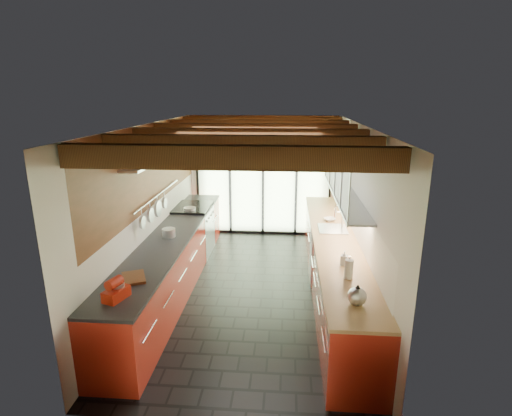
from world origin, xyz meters
name	(u,v)px	position (x,y,z in m)	size (l,w,h in m)	color
ground	(252,289)	(0.00, 0.00, 0.00)	(5.50, 5.50, 0.00)	black
room_shell	(252,189)	(0.00, 0.00, 1.65)	(5.50, 5.50, 5.50)	silver
ceiling_beams	(254,132)	(0.00, 0.38, 2.46)	(3.14, 5.06, 4.90)	#593316
glass_door	(263,160)	(0.00, 2.69, 1.66)	(2.95, 0.10, 2.90)	#C6EAAD
left_counter	(173,260)	(-1.28, 0.00, 0.46)	(0.68, 5.00, 0.92)	#AD2517
range_stove	(194,230)	(-1.28, 1.45, 0.47)	(0.66, 0.90, 0.97)	silver
right_counter	(334,265)	(1.27, 0.00, 0.46)	(0.68, 5.00, 0.92)	#AD2517
sink_assembly	(334,227)	(1.29, 0.40, 0.96)	(0.45, 0.52, 0.43)	silver
upper_cabinets_right	(347,174)	(1.43, 0.30, 1.85)	(0.34, 3.00, 3.00)	silver
left_wall_fixtures	(158,171)	(-1.47, 0.14, 1.88)	(0.28, 2.60, 0.96)	silver
stand_mixer	(116,290)	(-1.27, -2.09, 1.02)	(0.24, 0.32, 0.26)	#B8220E
pot_large	(169,233)	(-1.27, -0.15, 0.98)	(0.20, 0.20, 0.13)	silver
pot_small	(190,210)	(-1.27, 1.19, 0.96)	(0.22, 0.22, 0.09)	silver
cutting_board	(134,278)	(-1.27, -1.61, 0.94)	(0.26, 0.36, 0.03)	brown
kettle	(357,295)	(1.27, -2.00, 1.02)	(0.25, 0.27, 0.23)	silver
paper_towel	(349,269)	(1.27, -1.39, 1.04)	(0.13, 0.13, 0.28)	white
soap_bottle	(344,258)	(1.27, -1.00, 1.02)	(0.09, 0.09, 0.19)	silver
bowl	(330,219)	(1.27, 0.85, 0.94)	(0.19, 0.19, 0.05)	silver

